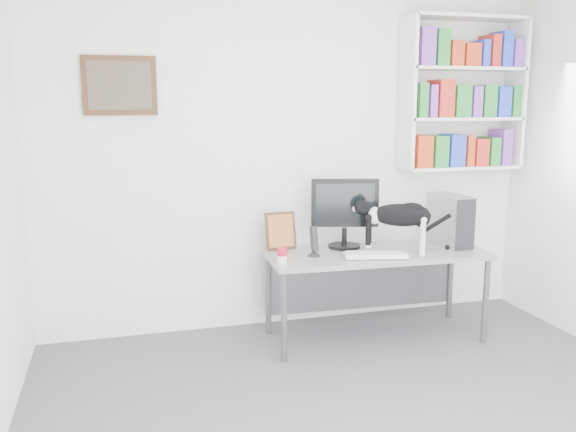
{
  "coord_description": "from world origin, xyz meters",
  "views": [
    {
      "loc": [
        -1.35,
        -2.64,
        1.79
      ],
      "look_at": [
        -0.17,
        1.53,
        0.97
      ],
      "focal_mm": 38.0,
      "sensor_mm": 36.0,
      "label": 1
    }
  ],
  "objects": [
    {
      "name": "bookshelf",
      "position": [
        1.4,
        1.85,
        1.85
      ],
      "size": [
        1.03,
        0.28,
        1.24
      ],
      "primitive_type": "cube",
      "color": "silver",
      "rests_on": "room"
    },
    {
      "name": "pc_tower",
      "position": [
        1.12,
        1.49,
        0.88
      ],
      "size": [
        0.21,
        0.41,
        0.4
      ],
      "primitive_type": "cube",
      "rotation": [
        0.0,
        0.0,
        0.09
      ],
      "color": "#A1A2A6",
      "rests_on": "desk"
    },
    {
      "name": "leaning_print",
      "position": [
        -0.17,
        1.73,
        0.83
      ],
      "size": [
        0.24,
        0.12,
        0.29
      ],
      "primitive_type": "cube",
      "rotation": [
        0.0,
        0.0,
        0.09
      ],
      "color": "#422715",
      "rests_on": "desk"
    },
    {
      "name": "desk",
      "position": [
        0.49,
        1.45,
        0.34
      ],
      "size": [
        1.66,
        0.71,
        0.68
      ],
      "primitive_type": "cube",
      "rotation": [
        0.0,
        0.0,
        -0.04
      ],
      "color": "slate",
      "rests_on": "room"
    },
    {
      "name": "monitor",
      "position": [
        0.31,
        1.64,
        0.95
      ],
      "size": [
        0.56,
        0.37,
        0.54
      ],
      "primitive_type": "cube",
      "rotation": [
        0.0,
        0.0,
        -0.27
      ],
      "color": "black",
      "rests_on": "desk"
    },
    {
      "name": "room",
      "position": [
        0.0,
        0.0,
        1.35
      ],
      "size": [
        4.01,
        4.01,
        2.7
      ],
      "color": "#525257",
      "rests_on": "ground"
    },
    {
      "name": "keyboard",
      "position": [
        0.42,
        1.3,
        0.7
      ],
      "size": [
        0.47,
        0.27,
        0.03
      ],
      "primitive_type": "cube",
      "rotation": [
        0.0,
        0.0,
        -0.25
      ],
      "color": "silver",
      "rests_on": "desk"
    },
    {
      "name": "wall_art",
      "position": [
        -1.3,
        1.97,
        1.9
      ],
      "size": [
        0.52,
        0.04,
        0.42
      ],
      "primitive_type": "cube",
      "color": "#422715",
      "rests_on": "room"
    },
    {
      "name": "speaker",
      "position": [
        0.0,
        1.46,
        0.8
      ],
      "size": [
        0.13,
        0.13,
        0.23
      ],
      "primitive_type": "cylinder",
      "rotation": [
        0.0,
        0.0,
        0.33
      ],
      "color": "black",
      "rests_on": "desk"
    },
    {
      "name": "soup_can",
      "position": [
        -0.28,
        1.32,
        0.73
      ],
      "size": [
        0.1,
        0.1,
        0.11
      ],
      "primitive_type": "cylinder",
      "rotation": [
        0.0,
        0.0,
        -0.48
      ],
      "color": "red",
      "rests_on": "desk"
    },
    {
      "name": "cat",
      "position": [
        0.61,
        1.35,
        0.88
      ],
      "size": [
        0.64,
        0.44,
        0.39
      ],
      "primitive_type": null,
      "rotation": [
        0.0,
        0.0,
        -0.47
      ],
      "color": "black",
      "rests_on": "desk"
    }
  ]
}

